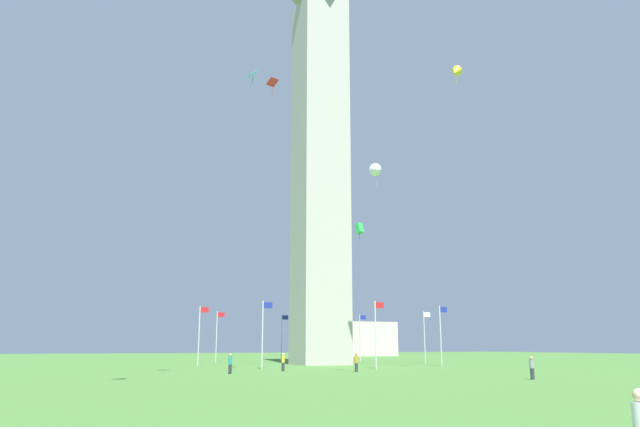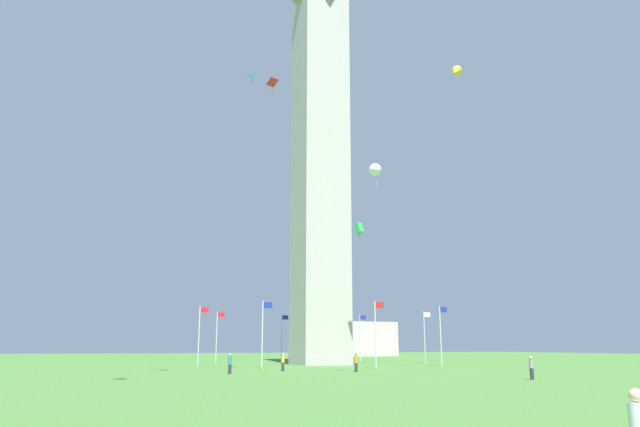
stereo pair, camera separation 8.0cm
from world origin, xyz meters
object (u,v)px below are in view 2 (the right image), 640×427
Objects in this scene: person_orange_shirt at (356,362)px; kite_yellow_delta at (456,72)px; flagpole_n at (425,334)px; flagpole_e at (282,335)px; flagpole_w at (376,331)px; kite_cyan_diamond at (252,75)px; flagpole_nw at (441,333)px; kite_white_delta at (377,170)px; flagpole_s at (200,333)px; flagpole_se at (217,334)px; flagpole_ne at (360,335)px; person_gray_shirt at (531,368)px; person_yellow_shirt at (283,362)px; flagpole_sw at (263,331)px; distant_building at (346,339)px; person_teal_shirt at (230,364)px; kite_red_diamond at (272,83)px; kite_green_box at (359,228)px; obelisk_monument at (320,149)px.

person_orange_shirt is 0.78× the size of kite_yellow_delta.
flagpole_n is 1.00× the size of flagpole_e.
kite_cyan_diamond reaches higher than flagpole_w.
flagpole_nw is 37.46m from kite_cyan_diamond.
kite_white_delta is (-14.62, -14.65, 18.19)m from flagpole_n.
flagpole_s is 28.73m from kite_white_delta.
kite_yellow_delta is at bearing -67.41° from flagpole_se.
person_orange_shirt is 0.93× the size of kite_cyan_diamond.
flagpole_ne is 22.17m from flagpole_nw.
person_gray_shirt is 0.74× the size of kite_yellow_delta.
person_gray_shirt is (16.95, -37.70, -3.10)m from flagpole_s.
flagpole_n is 4.17× the size of person_yellow_shirt.
person_gray_shirt is at bearing -65.09° from flagpole_sw.
person_gray_shirt is (-14.40, -37.70, -3.10)m from flagpole_n.
distant_building is (30.69, 99.93, 3.11)m from person_gray_shirt.
person_teal_shirt is 34.75m from kite_red_diamond.
flagpole_se is at bearing 81.81° from kite_cyan_diamond.
flagpole_w is at bearing -35.31° from person_yellow_shirt.
kite_green_box is at bearing -98.39° from person_yellow_shirt.
obelisk_monument reaches higher than person_yellow_shirt.
obelisk_monument is 29.52m from flagpole_se.
flagpole_e reaches higher than person_teal_shirt.
person_orange_shirt is (5.86, -4.08, 0.02)m from person_yellow_shirt.
flagpole_n is at bearing -45.00° from flagpole_e.
flagpole_e is 2.40× the size of kite_white_delta.
flagpole_n is 12.00m from flagpole_ne.
flagpole_w is 1.00× the size of flagpole_nw.
kite_cyan_diamond is at bearing -119.71° from distant_building.
flagpole_ne is 40.24m from kite_green_box.
kite_white_delta is (-10.03, -25.73, 18.19)m from flagpole_ne.
flagpole_n and flagpole_sw have the same top height.
kite_white_delta reaches higher than flagpole_e.
flagpole_nw is 21.08m from kite_white_delta.
flagpole_n is 4.10× the size of person_teal_shirt.
kite_cyan_diamond is at bearing 164.08° from kite_green_box.
flagpole_e and flagpole_se have the same top height.
flagpole_nw is (11.08, -26.76, 0.00)m from flagpole_e.
kite_green_box is at bearing -103.64° from obelisk_monument.
flagpole_e is (-15.67, 15.67, 0.00)m from flagpole_n.
person_gray_shirt is at bearing -87.96° from obelisk_monument.
flagpole_nw is at bearing -44.83° from obelisk_monument.
kite_yellow_delta is at bearing -44.10° from flagpole_sw.
flagpole_ne is 28.96m from flagpole_s.
flagpole_e is at bearing 95.98° from kite_yellow_delta.
person_gray_shirt is at bearing -43.70° from kite_cyan_diamond.
person_yellow_shirt is 14.97m from kite_green_box.
obelisk_monument is 29.51m from flagpole_s.
flagpole_w is at bearing 112.83° from kite_yellow_delta.
flagpole_n is 33.72m from kite_green_box.
flagpole_ne is at bearing 9.50° from person_yellow_shirt.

